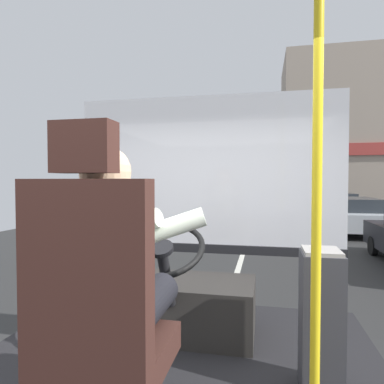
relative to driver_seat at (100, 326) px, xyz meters
name	(u,v)px	position (x,y,z in m)	size (l,w,h in m)	color
ground	(246,244)	(0.08, 9.17, -1.34)	(18.00, 44.00, 0.06)	#2B2B2B
driver_seat	(100,326)	(0.00, 0.00, 0.00)	(0.48, 0.48, 1.36)	black
bus_driver	(115,270)	(0.00, 0.14, 0.18)	(0.73, 0.60, 0.79)	black
steering_console	(180,304)	(0.00, 1.26, -0.36)	(1.10, 1.02, 0.88)	#282623
handrail_pole	(317,189)	(0.84, 0.40, 0.52)	(0.04, 0.04, 2.22)	yellow
fare_box	(321,321)	(0.92, 0.75, -0.20)	(0.21, 0.26, 0.78)	#333338
windshield_panel	(206,192)	(0.08, 1.99, 0.46)	(2.50, 0.08, 1.48)	silver
street_tree	(155,140)	(-3.82, 12.36, 2.25)	(2.92, 2.92, 5.04)	#4C3828
shop_building	(376,136)	(6.68, 19.71, 3.04)	(10.07, 5.37, 8.71)	gray
parked_car_silver	(351,214)	(3.71, 12.22, -0.67)	(1.86, 4.44, 1.26)	silver
parked_car_charcoal	(333,205)	(3.93, 16.72, -0.66)	(2.04, 4.28, 1.28)	#474C51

